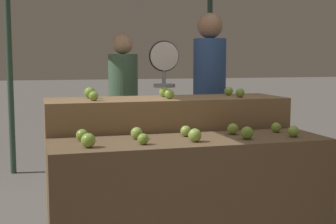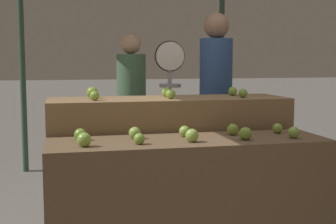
# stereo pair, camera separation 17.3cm
# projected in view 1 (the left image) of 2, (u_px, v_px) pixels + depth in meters

# --- Properties ---
(display_counter_front) EXTENTS (1.84, 0.55, 0.86)m
(display_counter_front) POSITION_uv_depth(u_px,v_px,m) (191.00, 203.00, 3.12)
(display_counter_front) COLOR brown
(display_counter_front) RESTS_ON ground_plane
(display_counter_back) EXTENTS (1.84, 0.55, 1.09)m
(display_counter_back) POSITION_uv_depth(u_px,v_px,m) (167.00, 166.00, 3.68)
(display_counter_back) COLOR olive
(display_counter_back) RESTS_ON ground_plane
(apple_front_0) EXTENTS (0.09, 0.09, 0.09)m
(apple_front_0) POSITION_uv_depth(u_px,v_px,m) (88.00, 140.00, 2.77)
(apple_front_0) COLOR #84AD3D
(apple_front_0) RESTS_ON display_counter_front
(apple_front_1) EXTENTS (0.07, 0.07, 0.07)m
(apple_front_1) POSITION_uv_depth(u_px,v_px,m) (143.00, 139.00, 2.87)
(apple_front_1) COLOR #7AA338
(apple_front_1) RESTS_ON display_counter_front
(apple_front_2) EXTENTS (0.09, 0.09, 0.09)m
(apple_front_2) POSITION_uv_depth(u_px,v_px,m) (195.00, 135.00, 2.97)
(apple_front_2) COLOR #8EB247
(apple_front_2) RESTS_ON display_counter_front
(apple_front_3) EXTENTS (0.08, 0.08, 0.08)m
(apple_front_3) POSITION_uv_depth(u_px,v_px,m) (247.00, 133.00, 3.07)
(apple_front_3) COLOR #7AA338
(apple_front_3) RESTS_ON display_counter_front
(apple_front_4) EXTENTS (0.08, 0.08, 0.08)m
(apple_front_4) POSITION_uv_depth(u_px,v_px,m) (293.00, 131.00, 3.15)
(apple_front_4) COLOR #8EB247
(apple_front_4) RESTS_ON display_counter_front
(apple_front_5) EXTENTS (0.08, 0.08, 0.08)m
(apple_front_5) POSITION_uv_depth(u_px,v_px,m) (82.00, 135.00, 2.99)
(apple_front_5) COLOR #7AA338
(apple_front_5) RESTS_ON display_counter_front
(apple_front_6) EXTENTS (0.08, 0.08, 0.08)m
(apple_front_6) POSITION_uv_depth(u_px,v_px,m) (137.00, 133.00, 3.07)
(apple_front_6) COLOR #8EB247
(apple_front_6) RESTS_ON display_counter_front
(apple_front_7) EXTENTS (0.07, 0.07, 0.07)m
(apple_front_7) POSITION_uv_depth(u_px,v_px,m) (186.00, 131.00, 3.18)
(apple_front_7) COLOR #8EB247
(apple_front_7) RESTS_ON display_counter_front
(apple_front_8) EXTENTS (0.08, 0.08, 0.08)m
(apple_front_8) POSITION_uv_depth(u_px,v_px,m) (233.00, 129.00, 3.26)
(apple_front_8) COLOR #84AD3D
(apple_front_8) RESTS_ON display_counter_front
(apple_front_9) EXTENTS (0.07, 0.07, 0.07)m
(apple_front_9) POSITION_uv_depth(u_px,v_px,m) (276.00, 128.00, 3.36)
(apple_front_9) COLOR #84AD3D
(apple_front_9) RESTS_ON display_counter_front
(apple_back_0) EXTENTS (0.07, 0.07, 0.07)m
(apple_back_0) POSITION_uv_depth(u_px,v_px,m) (94.00, 96.00, 3.35)
(apple_back_0) COLOR #7AA338
(apple_back_0) RESTS_ON display_counter_back
(apple_back_1) EXTENTS (0.07, 0.07, 0.07)m
(apple_back_1) POSITION_uv_depth(u_px,v_px,m) (169.00, 94.00, 3.52)
(apple_back_1) COLOR #84AD3D
(apple_back_1) RESTS_ON display_counter_back
(apple_back_2) EXTENTS (0.07, 0.07, 0.07)m
(apple_back_2) POSITION_uv_depth(u_px,v_px,m) (240.00, 93.00, 3.67)
(apple_back_2) COLOR #7AA338
(apple_back_2) RESTS_ON display_counter_back
(apple_back_3) EXTENTS (0.09, 0.09, 0.09)m
(apple_back_3) POSITION_uv_depth(u_px,v_px,m) (90.00, 93.00, 3.56)
(apple_back_3) COLOR #7AA338
(apple_back_3) RESTS_ON display_counter_back
(apple_back_4) EXTENTS (0.08, 0.08, 0.08)m
(apple_back_4) POSITION_uv_depth(u_px,v_px,m) (164.00, 92.00, 3.71)
(apple_back_4) COLOR #84AD3D
(apple_back_4) RESTS_ON display_counter_back
(apple_back_5) EXTENTS (0.07, 0.07, 0.07)m
(apple_back_5) POSITION_uv_depth(u_px,v_px,m) (229.00, 91.00, 3.88)
(apple_back_5) COLOR #84AD3D
(apple_back_5) RESTS_ON display_counter_back
(produce_scale) EXTENTS (0.28, 0.20, 1.55)m
(produce_scale) POSITION_uv_depth(u_px,v_px,m) (164.00, 87.00, 4.33)
(produce_scale) COLOR #99999E
(produce_scale) RESTS_ON ground_plane
(person_vendor_at_scale) EXTENTS (0.36, 0.36, 1.81)m
(person_vendor_at_scale) POSITION_uv_depth(u_px,v_px,m) (209.00, 92.00, 4.44)
(person_vendor_at_scale) COLOR #2D2D38
(person_vendor_at_scale) RESTS_ON ground_plane
(person_customer_left) EXTENTS (0.36, 0.36, 1.66)m
(person_customer_left) POSITION_uv_depth(u_px,v_px,m) (123.00, 99.00, 4.90)
(person_customer_left) COLOR #2D2D38
(person_customer_left) RESTS_ON ground_plane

